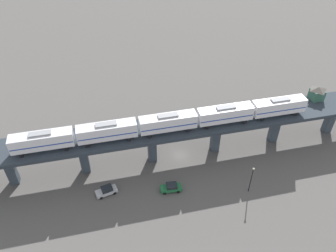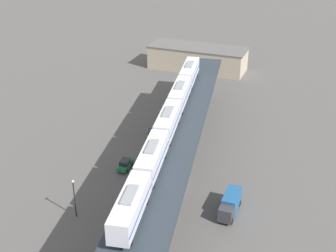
% 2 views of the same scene
% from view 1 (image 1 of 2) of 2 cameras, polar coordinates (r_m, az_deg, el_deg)
% --- Properties ---
extents(ground_plane, '(400.00, 400.00, 0.00)m').
position_cam_1_polar(ground_plane, '(77.21, 2.05, -5.04)').
color(ground_plane, '#514F4C').
extents(elevated_viaduct, '(15.00, 92.37, 8.97)m').
position_cam_1_polar(elevated_viaduct, '(72.12, 2.35, -0.66)').
color(elevated_viaduct, '#283039').
rests_on(elevated_viaduct, ground).
extents(subway_train, '(7.30, 62.44, 4.45)m').
position_cam_1_polar(subway_train, '(67.97, 0.00, 0.68)').
color(subway_train, silver).
rests_on(subway_train, elevated_viaduct).
extents(signal_hut, '(3.44, 3.44, 3.40)m').
position_cam_1_polar(signal_hut, '(85.98, 24.57, 5.30)').
color(signal_hut, '#33604C').
rests_on(signal_hut, elevated_viaduct).
extents(street_car_green, '(1.99, 4.42, 1.89)m').
position_cam_1_polar(street_car_green, '(69.22, 0.55, -10.66)').
color(street_car_green, '#1E6638').
rests_on(street_car_green, ground).
extents(street_car_silver, '(3.00, 4.73, 1.89)m').
position_cam_1_polar(street_car_silver, '(69.84, -10.65, -11.01)').
color(street_car_silver, '#B7BABF').
rests_on(street_car_silver, ground).
extents(delivery_truck, '(3.01, 7.40, 3.20)m').
position_cam_1_polar(delivery_truck, '(84.90, 3.91, 1.27)').
color(delivery_truck, '#333338').
rests_on(delivery_truck, ground).
extents(street_lamp, '(0.44, 0.44, 6.94)m').
position_cam_1_polar(street_lamp, '(68.81, 14.33, -8.74)').
color(street_lamp, black).
rests_on(street_lamp, ground).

